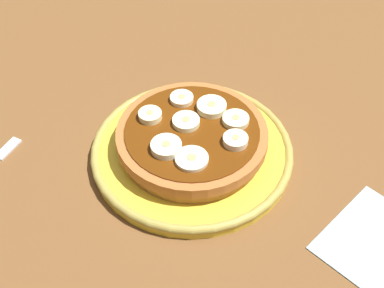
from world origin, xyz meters
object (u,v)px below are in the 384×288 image
banana_slice_6 (182,99)px  banana_slice_0 (186,122)px  banana_slice_3 (236,120)px  banana_slice_5 (235,141)px  banana_slice_4 (192,159)px  pancake_stack (195,140)px  banana_slice_7 (212,107)px  banana_slice_2 (166,147)px  plate (192,151)px  banana_slice_1 (152,113)px

banana_slice_6 → banana_slice_0: bearing=120.5°
banana_slice_3 → banana_slice_5: bearing=108.6°
banana_slice_3 → banana_slice_4: 7.48cm
pancake_stack → banana_slice_6: (3.33, -4.02, 1.62)cm
banana_slice_3 → banana_slice_7: bearing=-15.8°
banana_slice_2 → plate: bearing=-110.3°
banana_slice_6 → banana_slice_5: bearing=152.9°
banana_slice_5 → banana_slice_6: size_ratio=1.00×
banana_slice_4 → banana_slice_7: size_ratio=1.03×
banana_slice_6 → banana_slice_7: banana_slice_7 is taller
banana_slice_2 → banana_slice_6: banana_slice_2 is taller
banana_slice_0 → banana_slice_2: banana_slice_2 is taller
banana_slice_3 → banana_slice_6: bearing=-8.1°
banana_slice_1 → banana_slice_2: same height
pancake_stack → banana_slice_4: bearing=107.7°
banana_slice_3 → pancake_stack: bearing=40.3°
plate → banana_slice_1: 6.25cm
banana_slice_1 → banana_slice_7: (-5.79, -3.47, -0.00)cm
banana_slice_1 → banana_slice_7: bearing=-149.1°
pancake_stack → banana_slice_1: bearing=-5.0°
plate → banana_slice_2: 5.41cm
pancake_stack → banana_slice_4: (-1.31, 4.09, 1.56)cm
banana_slice_0 → banana_slice_4: banana_slice_0 is taller
banana_slice_3 → banana_slice_6: size_ratio=1.09×
pancake_stack → banana_slice_2: size_ratio=5.08×
banana_slice_5 → banana_slice_3: bearing=-71.4°
pancake_stack → banana_slice_5: size_ratio=6.19×
banana_slice_0 → banana_slice_7: banana_slice_7 is taller
banana_slice_1 → banana_slice_4: size_ratio=0.75×
plate → banana_slice_6: banana_slice_6 is taller
banana_slice_6 → banana_slice_7: 3.72cm
banana_slice_1 → banana_slice_7: same height
banana_slice_5 → banana_slice_7: (4.23, -3.98, -0.01)cm
banana_slice_3 → banana_slice_7: 3.32cm
banana_slice_7 → banana_slice_4: bearing=96.6°
plate → banana_slice_0: bearing=-33.8°
banana_slice_2 → banana_slice_7: (-2.13, -7.64, -0.02)cm
banana_slice_1 → banana_slice_5: 10.03cm
banana_slice_1 → banana_slice_2: (-3.66, 4.17, 0.02)cm
banana_slice_1 → banana_slice_3: size_ratio=0.88×
pancake_stack → banana_slice_3: banana_slice_3 is taller
banana_slice_7 → banana_slice_3: bearing=164.2°
pancake_stack → banana_slice_1: 5.69cm
banana_slice_3 → banana_slice_4: size_ratio=0.85×
banana_slice_7 → banana_slice_5: bearing=136.7°
banana_slice_1 → banana_slice_4: banana_slice_1 is taller
banana_slice_4 → banana_slice_6: banana_slice_6 is taller
plate → banana_slice_7: 5.43cm
banana_slice_5 → banana_slice_4: bearing=50.8°
banana_slice_4 → banana_slice_1: bearing=-34.2°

